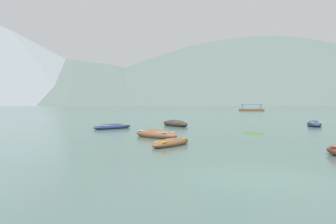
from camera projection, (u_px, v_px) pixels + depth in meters
ground_plane at (169, 105)px, 1509.69m from camera, size 6000.00×6000.00×0.00m
mountain_2 at (83, 62)px, 1475.56m from camera, size 1510.62×1510.62×370.42m
mountain_3 at (234, 43)px, 1533.17m from camera, size 1690.22×1690.22×550.24m
rowboat_0 at (113, 127)px, 31.59m from camera, size 3.73×3.90×0.58m
rowboat_1 at (156, 134)px, 22.99m from camera, size 3.49×3.57×0.70m
rowboat_2 at (171, 143)px, 18.39m from camera, size 2.52×3.27×0.50m
rowboat_3 at (175, 124)px, 35.54m from camera, size 3.27×4.62×0.78m
rowboat_4 at (314, 124)px, 35.17m from camera, size 2.40×4.27×0.72m
ferry_0 at (252, 110)px, 118.74m from camera, size 8.27×3.20×2.54m
weed_patch_2 at (254, 134)px, 26.13m from camera, size 1.77×2.79×0.14m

